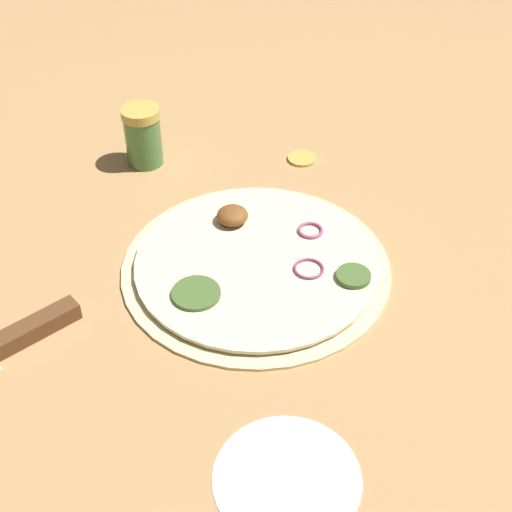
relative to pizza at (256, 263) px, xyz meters
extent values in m
plane|color=tan|center=(0.00, 0.00, -0.01)|extent=(3.00, 3.00, 0.00)
cylinder|color=beige|center=(0.00, 0.00, 0.00)|extent=(0.29, 0.29, 0.01)
cylinder|color=beige|center=(0.00, 0.00, 0.00)|extent=(0.26, 0.26, 0.00)
cylinder|color=#47662D|center=(-0.11, -0.01, 0.01)|extent=(0.04, 0.04, 0.01)
torus|color=#934266|center=(-0.06, 0.00, 0.01)|extent=(0.03, 0.03, 0.00)
ellipsoid|color=brown|center=(0.05, -0.05, 0.01)|extent=(0.04, 0.04, 0.02)
torus|color=#A34C70|center=(-0.04, -0.07, 0.01)|extent=(0.03, 0.03, 0.00)
cylinder|color=#47662D|center=(0.04, 0.07, 0.01)|extent=(0.05, 0.05, 0.00)
cube|color=brown|center=(0.17, 0.17, 0.00)|extent=(0.06, 0.09, 0.02)
cylinder|color=#4C7F42|center=(0.21, -0.14, 0.03)|extent=(0.05, 0.05, 0.07)
cylinder|color=gold|center=(0.21, -0.14, 0.07)|extent=(0.05, 0.05, 0.01)
cylinder|color=gold|center=(0.02, -0.22, 0.00)|extent=(0.04, 0.04, 0.01)
cylinder|color=white|center=(-0.12, 0.23, -0.01)|extent=(0.12, 0.12, 0.00)
camera|label=1|loc=(-0.21, 0.54, 0.51)|focal=50.00mm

